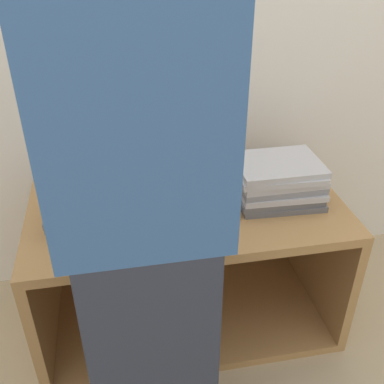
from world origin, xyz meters
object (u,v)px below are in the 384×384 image
laptop_open (185,188)px  person (143,224)px  laptop_stack_left (93,206)px  laptop_stack_right (277,181)px

laptop_open → person: bearing=-109.4°
laptop_stack_left → person: (0.15, -0.50, 0.26)m
laptop_stack_right → person: (-0.53, -0.50, 0.23)m
laptop_stack_right → laptop_open: bearing=171.2°
laptop_open → laptop_stack_left: bearing=-172.1°
laptop_stack_right → person: 0.76m
laptop_stack_left → laptop_stack_right: bearing=-0.5°
laptop_stack_left → laptop_stack_right: 0.68m
laptop_open → laptop_stack_left: 0.34m
laptop_stack_left → person: size_ratio=0.19×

